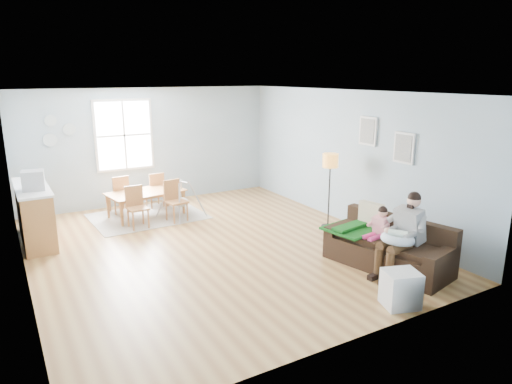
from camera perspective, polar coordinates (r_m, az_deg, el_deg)
room at (r=7.71m, az=-5.68°, el=10.21°), size 8.40×9.40×3.90m
window at (r=10.86m, az=-16.18°, el=6.84°), size 1.32×0.08×1.62m
pictures at (r=8.63m, az=15.85°, el=6.37°), size 0.05×1.34×0.74m
wall_plates at (r=10.60m, az=-23.66°, el=7.01°), size 0.67×0.02×0.66m
sofa at (r=7.61m, az=16.33°, el=-6.98°), size 1.23×2.07×0.78m
green_throw at (r=7.80m, az=12.12°, el=-4.44°), size 1.01×0.89×0.04m
beige_pillow at (r=7.89m, az=14.18°, el=-2.83°), size 0.19×0.45×0.44m
father at (r=7.25m, az=17.90°, el=-4.80°), size 0.93×0.46×1.28m
nursing_pillow at (r=7.15m, az=17.28°, el=-5.63°), size 0.61×0.60×0.20m
infant at (r=7.13m, az=17.07°, el=-4.97°), size 0.25×0.35×0.13m
toddler at (r=7.51m, az=15.06°, el=-4.09°), size 0.49×0.28×0.75m
floor_lamp at (r=9.03m, az=9.26°, el=3.12°), size 0.30×0.30×1.49m
storage_cube at (r=6.43m, az=17.57°, el=-11.48°), size 0.54×0.51×0.49m
rug at (r=10.18m, az=-13.37°, el=-2.96°), size 2.37×1.85×0.01m
dining_table at (r=10.10m, az=-13.46°, el=-1.49°), size 1.69×1.11×0.55m
chair_sw at (r=9.40m, az=-14.75°, el=-1.52°), size 0.40×0.40×0.84m
chair_se at (r=9.67m, az=-10.15°, el=-0.75°), size 0.45×0.45×0.86m
chair_nw at (r=10.46m, az=-16.66°, el=-0.04°), size 0.43×0.43×0.85m
chair_ne at (r=10.71m, az=-12.44°, el=0.46°), size 0.40×0.40×0.82m
counter at (r=9.27m, az=-25.94°, el=-2.39°), size 0.56×1.87×1.05m
monitor at (r=8.76m, az=-26.13°, el=1.32°), size 0.39×0.37×0.34m
baby_swing at (r=9.86m, az=-9.37°, el=-1.14°), size 1.01×1.02×0.81m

